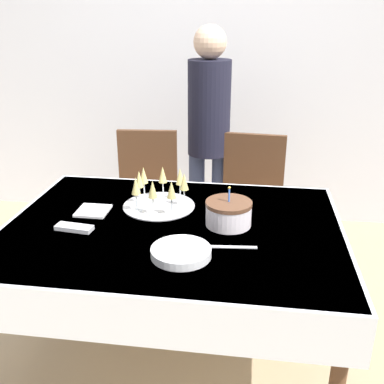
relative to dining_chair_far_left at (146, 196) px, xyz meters
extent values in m
plane|color=tan|center=(0.35, -0.89, -0.51)|extent=(12.00, 12.00, 0.00)
cube|color=silver|center=(0.35, 0.94, 0.84)|extent=(8.00, 0.05, 2.70)
cube|color=white|center=(0.35, -0.89, 0.23)|extent=(1.52, 1.12, 0.03)
cube|color=white|center=(0.35, -0.89, 0.14)|extent=(1.55, 1.15, 0.21)
cylinder|color=#51331E|center=(-0.35, -0.39, -0.15)|extent=(0.06, 0.06, 0.73)
cylinder|color=#51331E|center=(1.05, -0.39, -0.15)|extent=(0.06, 0.06, 0.73)
cube|color=#51331E|center=(0.01, -0.08, -0.09)|extent=(0.45, 0.45, 0.04)
cube|color=#51331E|center=(-0.01, 0.11, 0.18)|extent=(0.40, 0.07, 0.50)
cylinder|color=#51331E|center=(0.20, -0.25, -0.31)|extent=(0.04, 0.04, 0.40)
cylinder|color=#51331E|center=(-0.16, -0.28, -0.31)|extent=(0.04, 0.04, 0.40)
cylinder|color=#51331E|center=(0.17, 0.11, -0.31)|extent=(0.04, 0.04, 0.40)
cylinder|color=#51331E|center=(-0.19, 0.08, -0.31)|extent=(0.04, 0.04, 0.40)
cube|color=#51331E|center=(0.69, -0.08, -0.09)|extent=(0.46, 0.46, 0.04)
cube|color=#51331E|center=(0.71, 0.11, 0.18)|extent=(0.40, 0.07, 0.50)
cylinder|color=#51331E|center=(0.85, -0.28, -0.31)|extent=(0.04, 0.04, 0.40)
cylinder|color=#51331E|center=(0.49, -0.25, -0.31)|extent=(0.04, 0.04, 0.40)
cylinder|color=#51331E|center=(0.88, 0.08, -0.31)|extent=(0.04, 0.04, 0.40)
cylinder|color=#51331E|center=(0.53, 0.11, -0.31)|extent=(0.04, 0.04, 0.40)
cylinder|color=white|center=(0.60, -0.85, 0.29)|extent=(0.21, 0.21, 0.10)
cylinder|color=brown|center=(0.60, -0.85, 0.35)|extent=(0.21, 0.21, 0.02)
cylinder|color=#3F72D8|center=(0.60, -0.85, 0.39)|extent=(0.01, 0.01, 0.06)
sphere|color=#F9CC4C|center=(0.60, -0.85, 0.43)|extent=(0.01, 0.01, 0.01)
cylinder|color=silver|center=(0.24, -0.69, 0.25)|extent=(0.36, 0.36, 0.01)
cylinder|color=silver|center=(0.37, -0.68, 0.25)|extent=(0.05, 0.05, 0.00)
cylinder|color=silver|center=(0.37, -0.68, 0.30)|extent=(0.01, 0.01, 0.08)
cone|color=#E0CC72|center=(0.37, -0.68, 0.38)|extent=(0.04, 0.04, 0.08)
cylinder|color=silver|center=(0.34, -0.61, 0.25)|extent=(0.05, 0.05, 0.00)
cylinder|color=silver|center=(0.34, -0.61, 0.30)|extent=(0.01, 0.01, 0.08)
cone|color=#E0CC72|center=(0.34, -0.61, 0.38)|extent=(0.04, 0.04, 0.08)
cylinder|color=silver|center=(0.24, -0.60, 0.25)|extent=(0.05, 0.05, 0.00)
cylinder|color=silver|center=(0.24, -0.60, 0.30)|extent=(0.01, 0.01, 0.08)
cone|color=#E0CC72|center=(0.24, -0.60, 0.38)|extent=(0.04, 0.04, 0.08)
cylinder|color=silver|center=(0.15, -0.62, 0.25)|extent=(0.05, 0.05, 0.00)
cylinder|color=silver|center=(0.15, -0.62, 0.30)|extent=(0.01, 0.01, 0.08)
cone|color=#E0CC72|center=(0.15, -0.62, 0.38)|extent=(0.04, 0.04, 0.08)
cylinder|color=silver|center=(0.14, -0.68, 0.25)|extent=(0.05, 0.05, 0.00)
cylinder|color=silver|center=(0.14, -0.68, 0.30)|extent=(0.01, 0.01, 0.08)
cone|color=#E0CC72|center=(0.14, -0.68, 0.38)|extent=(0.04, 0.04, 0.08)
cylinder|color=silver|center=(0.15, -0.77, 0.25)|extent=(0.05, 0.05, 0.00)
cylinder|color=silver|center=(0.15, -0.77, 0.30)|extent=(0.01, 0.01, 0.08)
cone|color=#E0CC72|center=(0.15, -0.77, 0.38)|extent=(0.04, 0.04, 0.08)
cylinder|color=silver|center=(0.24, -0.81, 0.25)|extent=(0.05, 0.05, 0.00)
cylinder|color=silver|center=(0.24, -0.81, 0.30)|extent=(0.01, 0.01, 0.08)
cone|color=#E0CC72|center=(0.24, -0.81, 0.38)|extent=(0.04, 0.04, 0.08)
cylinder|color=silver|center=(0.33, -0.80, 0.25)|extent=(0.05, 0.05, 0.00)
cylinder|color=silver|center=(0.33, -0.80, 0.30)|extent=(0.01, 0.01, 0.08)
cone|color=#E0CC72|center=(0.33, -0.80, 0.38)|extent=(0.04, 0.04, 0.08)
cylinder|color=white|center=(0.43, -1.17, 0.25)|extent=(0.24, 0.24, 0.01)
cylinder|color=white|center=(0.43, -1.17, 0.25)|extent=(0.24, 0.24, 0.01)
cylinder|color=white|center=(0.43, -1.17, 0.26)|extent=(0.24, 0.24, 0.01)
cylinder|color=white|center=(0.43, -1.17, 0.27)|extent=(0.24, 0.24, 0.01)
cylinder|color=white|center=(0.43, -1.17, 0.27)|extent=(0.24, 0.24, 0.01)
cube|color=silver|center=(0.58, -1.07, 0.24)|extent=(0.30, 0.05, 0.00)
cube|color=silver|center=(-0.08, -1.00, 0.25)|extent=(0.18, 0.08, 0.02)
cube|color=white|center=(-0.07, -0.81, 0.25)|extent=(0.15, 0.15, 0.01)
cylinder|color=#3F4C72|center=(0.32, 0.19, -0.12)|extent=(0.11, 0.11, 0.78)
cylinder|color=#3F4C72|center=(0.48, 0.19, -0.12)|extent=(0.11, 0.11, 0.78)
cylinder|color=black|center=(0.40, 0.19, 0.57)|extent=(0.28, 0.28, 0.61)
sphere|color=#D8B293|center=(0.40, 0.19, 0.98)|extent=(0.21, 0.21, 0.21)
camera|label=1|loc=(0.70, -2.72, 1.15)|focal=42.00mm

